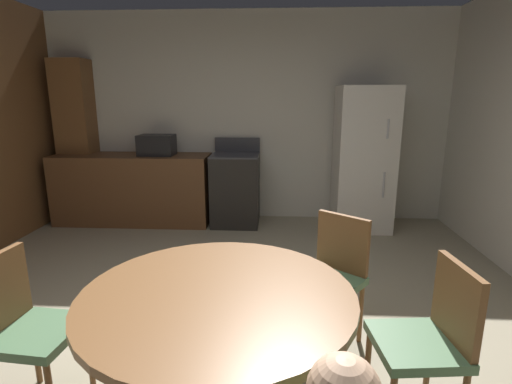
{
  "coord_description": "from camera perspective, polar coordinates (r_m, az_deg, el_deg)",
  "views": [
    {
      "loc": [
        0.42,
        -2.15,
        1.65
      ],
      "look_at": [
        0.24,
        0.94,
        0.89
      ],
      "focal_mm": 27.69,
      "sensor_mm": 36.0,
      "label": 1
    }
  ],
  "objects": [
    {
      "name": "kitchen_counter",
      "position": [
        5.43,
        -17.25,
        0.44
      ],
      "size": [
        2.0,
        0.6,
        0.9
      ],
      "primitive_type": "cube",
      "color": "brown",
      "rests_on": "ground"
    },
    {
      "name": "refrigerator",
      "position": [
        5.07,
        15.25,
        4.62
      ],
      "size": [
        0.68,
        0.68,
        1.76
      ],
      "color": "silver",
      "rests_on": "ground"
    },
    {
      "name": "chair_east",
      "position": [
        2.23,
        23.86,
        -18.41
      ],
      "size": [
        0.44,
        0.44,
        0.87
      ],
      "rotation": [
        0.0,
        0.0,
        3.24
      ],
      "color": "brown",
      "rests_on": "ground"
    },
    {
      "name": "dining_table",
      "position": [
        1.97,
        -5.45,
        -18.11
      ],
      "size": [
        1.28,
        1.28,
        0.76
      ],
      "color": "brown",
      "rests_on": "ground"
    },
    {
      "name": "ground_plane",
      "position": [
        2.74,
        -6.74,
        -23.21
      ],
      "size": [
        14.0,
        14.0,
        0.0
      ],
      "primitive_type": "plane",
      "color": "gray"
    },
    {
      "name": "oven_range",
      "position": [
        5.12,
        -2.95,
        0.46
      ],
      "size": [
        0.6,
        0.6,
        1.1
      ],
      "color": "black",
      "rests_on": "ground"
    },
    {
      "name": "chair_northeast",
      "position": [
        2.74,
        11.02,
        -11.22
      ],
      "size": [
        0.56,
        0.56,
        0.87
      ],
      "rotation": [
        0.0,
        0.0,
        4.04
      ],
      "color": "brown",
      "rests_on": "ground"
    },
    {
      "name": "wall_back",
      "position": [
        5.38,
        -1.27,
        10.62
      ],
      "size": [
        5.55,
        0.12,
        2.7
      ],
      "primitive_type": "cube",
      "color": "beige",
      "rests_on": "ground"
    },
    {
      "name": "microwave",
      "position": [
        5.23,
        -14.14,
        6.6
      ],
      "size": [
        0.44,
        0.32,
        0.26
      ],
      "primitive_type": "cube",
      "color": "black",
      "rests_on": "kitchen_counter"
    },
    {
      "name": "chair_west",
      "position": [
        2.46,
        -30.54,
        -16.04
      ],
      "size": [
        0.44,
        0.44,
        0.87
      ],
      "rotation": [
        0.0,
        0.0,
        6.19
      ],
      "color": "brown",
      "rests_on": "ground"
    },
    {
      "name": "pantry_column",
      "position": [
        5.82,
        -24.33,
        6.69
      ],
      "size": [
        0.44,
        0.36,
        2.1
      ],
      "primitive_type": "cube",
      "color": "brown",
      "rests_on": "ground"
    }
  ]
}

